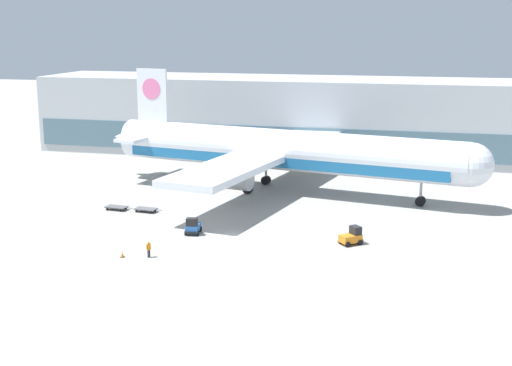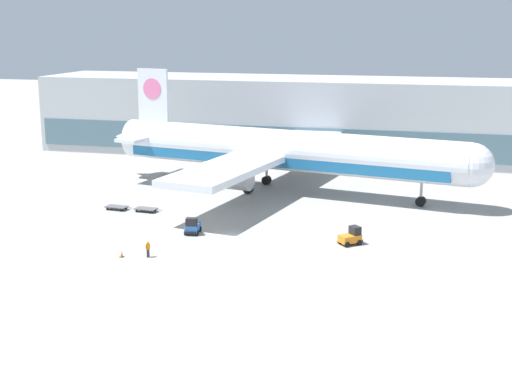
% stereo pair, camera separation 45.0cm
% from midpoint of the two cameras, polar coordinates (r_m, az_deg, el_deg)
% --- Properties ---
extents(ground_plane, '(400.00, 400.00, 0.00)m').
position_cam_midpoint_polar(ground_plane, '(81.39, -1.93, -4.30)').
color(ground_plane, '#9E9B93').
extents(terminal_building, '(90.00, 18.20, 14.00)m').
position_cam_midpoint_polar(terminal_building, '(132.28, 2.33, 5.38)').
color(terminal_building, '#B2B7BC').
rests_on(terminal_building, ground_plane).
extents(airplane_main, '(57.58, 48.65, 17.00)m').
position_cam_midpoint_polar(airplane_main, '(102.01, 1.97, 2.55)').
color(airplane_main, silver).
rests_on(airplane_main, ground_plane).
extents(baggage_tug_foreground, '(2.77, 2.69, 2.00)m').
position_cam_midpoint_polar(baggage_tug_foreground, '(79.01, 7.79, -4.28)').
color(baggage_tug_foreground, orange).
rests_on(baggage_tug_foreground, ground_plane).
extents(baggage_tug_mid, '(1.91, 2.61, 2.00)m').
position_cam_midpoint_polar(baggage_tug_mid, '(82.47, -4.95, -3.48)').
color(baggage_tug_mid, '#2D66B7').
rests_on(baggage_tug_mid, ground_plane).
extents(baggage_dolly_lead, '(3.75, 1.74, 0.48)m').
position_cam_midpoint_polar(baggage_dolly_lead, '(94.45, -10.94, -1.89)').
color(baggage_dolly_lead, '#56565B').
rests_on(baggage_dolly_lead, ground_plane).
extents(baggage_dolly_second, '(3.75, 1.74, 0.48)m').
position_cam_midpoint_polar(baggage_dolly_second, '(92.78, -8.65, -2.06)').
color(baggage_dolly_second, '#56565B').
rests_on(baggage_dolly_second, ground_plane).
extents(ground_crew_near, '(0.36, 0.52, 1.74)m').
position_cam_midpoint_polar(ground_crew_near, '(74.86, -8.47, -5.15)').
color(ground_crew_near, black).
rests_on(ground_crew_near, ground_plane).
extents(traffic_cone_near, '(0.40, 0.40, 0.70)m').
position_cam_midpoint_polar(traffic_cone_near, '(75.58, -10.53, -5.59)').
color(traffic_cone_near, black).
rests_on(traffic_cone_near, ground_plane).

